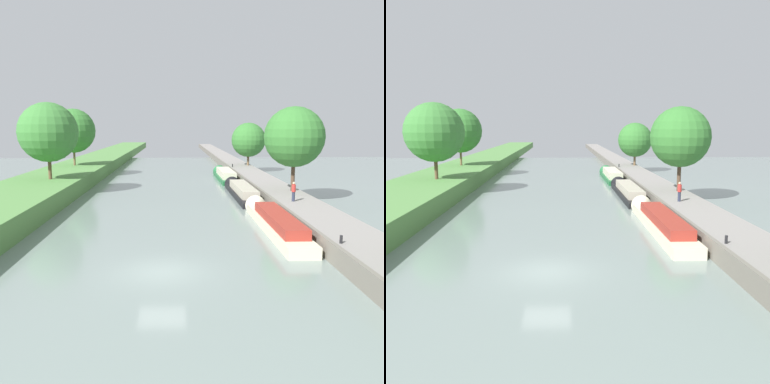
# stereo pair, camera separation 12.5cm
# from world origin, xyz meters

# --- Properties ---
(ground_plane) EXTENTS (160.00, 160.00, 0.00)m
(ground_plane) POSITION_xyz_m (0.00, 0.00, 0.00)
(ground_plane) COLOR slate
(right_towpath) EXTENTS (3.81, 260.00, 1.13)m
(right_towpath) POSITION_xyz_m (11.35, 0.00, 0.56)
(right_towpath) COLOR gray
(right_towpath) RESTS_ON ground_plane
(stone_quay) EXTENTS (0.25, 260.00, 1.18)m
(stone_quay) POSITION_xyz_m (9.32, 0.00, 0.59)
(stone_quay) COLOR #6B665B
(stone_quay) RESTS_ON ground_plane
(narrowboat_cream) EXTENTS (1.93, 14.86, 1.94)m
(narrowboat_cream) POSITION_xyz_m (7.97, 9.04, 0.57)
(narrowboat_cream) COLOR beige
(narrowboat_cream) RESTS_ON ground_plane
(narrowboat_black) EXTENTS (1.99, 14.83, 2.01)m
(narrowboat_black) POSITION_xyz_m (7.85, 23.92, 0.55)
(narrowboat_black) COLOR black
(narrowboat_black) RESTS_ON ground_plane
(narrowboat_green) EXTENTS (2.17, 14.17, 2.21)m
(narrowboat_green) POSITION_xyz_m (7.79, 38.82, 0.58)
(narrowboat_green) COLOR #1E6033
(narrowboat_green) RESTS_ON ground_plane
(tree_rightbank_midnear) EXTENTS (5.88, 5.88, 8.24)m
(tree_rightbank_midnear) POSITION_xyz_m (12.32, 19.95, 6.41)
(tree_rightbank_midnear) COLOR #4C3828
(tree_rightbank_midnear) RESTS_ON right_towpath
(tree_rightbank_midfar) EXTENTS (5.50, 5.50, 6.88)m
(tree_rightbank_midfar) POSITION_xyz_m (12.64, 47.46, 5.25)
(tree_rightbank_midfar) COLOR brown
(tree_rightbank_midfar) RESTS_ON right_towpath
(tree_leftbank_downstream) EXTENTS (6.35, 6.35, 8.20)m
(tree_leftbank_downstream) POSITION_xyz_m (-12.76, 25.02, 6.80)
(tree_leftbank_downstream) COLOR brown
(tree_leftbank_downstream) RESTS_ON left_grassy_bank
(tree_leftbank_upstream) EXTENTS (6.33, 6.33, 8.17)m
(tree_leftbank_upstream) POSITION_xyz_m (-13.92, 41.34, 6.78)
(tree_leftbank_upstream) COLOR brown
(tree_leftbank_upstream) RESTS_ON left_grassy_bank
(person_walking) EXTENTS (0.34, 0.34, 1.66)m
(person_walking) POSITION_xyz_m (10.77, 14.07, 2.00)
(person_walking) COLOR #282D42
(person_walking) RESTS_ON right_towpath
(mooring_bollard_near) EXTENTS (0.16, 0.16, 0.45)m
(mooring_bollard_near) POSITION_xyz_m (9.75, 1.02, 1.35)
(mooring_bollard_near) COLOR black
(mooring_bollard_near) RESTS_ON right_towpath
(mooring_bollard_far) EXTENTS (0.16, 0.16, 0.45)m
(mooring_bollard_far) POSITION_xyz_m (9.75, 44.88, 1.35)
(mooring_bollard_far) COLOR black
(mooring_bollard_far) RESTS_ON right_towpath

